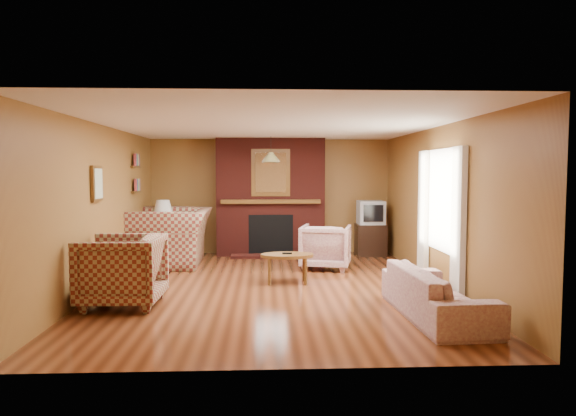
{
  "coord_description": "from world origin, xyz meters",
  "views": [
    {
      "loc": [
        -0.12,
        -7.59,
        1.71
      ],
      "look_at": [
        0.25,
        0.6,
        1.14
      ],
      "focal_mm": 32.0,
      "sensor_mm": 36.0,
      "label": 1
    }
  ],
  "objects_px": {
    "plaid_armchair": "(122,270)",
    "fireplace": "(271,198)",
    "floral_armchair": "(326,247)",
    "plaid_loveseat": "(172,237)",
    "crt_tv": "(371,212)",
    "floral_sofa": "(436,293)",
    "tv_stand": "(370,240)",
    "side_table": "(164,246)",
    "table_lamp": "(163,214)",
    "coffee_table": "(287,258)"
  },
  "relations": [
    {
      "from": "plaid_armchair",
      "to": "floral_armchair",
      "type": "distance_m",
      "value": 3.78
    },
    {
      "from": "plaid_loveseat",
      "to": "floral_armchair",
      "type": "height_order",
      "value": "plaid_loveseat"
    },
    {
      "from": "plaid_armchair",
      "to": "floral_armchair",
      "type": "xyz_separation_m",
      "value": [
        2.91,
        2.41,
        -0.06
      ]
    },
    {
      "from": "fireplace",
      "to": "floral_sofa",
      "type": "xyz_separation_m",
      "value": [
        1.9,
        -4.7,
        -0.89
      ]
    },
    {
      "from": "tv_stand",
      "to": "crt_tv",
      "type": "distance_m",
      "value": 0.56
    },
    {
      "from": "table_lamp",
      "to": "fireplace",
      "type": "bearing_deg",
      "value": 14.29
    },
    {
      "from": "side_table",
      "to": "crt_tv",
      "type": "distance_m",
      "value": 4.21
    },
    {
      "from": "table_lamp",
      "to": "tv_stand",
      "type": "bearing_deg",
      "value": 4.82
    },
    {
      "from": "side_table",
      "to": "plaid_loveseat",
      "type": "bearing_deg",
      "value": -64.21
    },
    {
      "from": "coffee_table",
      "to": "crt_tv",
      "type": "bearing_deg",
      "value": 54.31
    },
    {
      "from": "floral_sofa",
      "to": "coffee_table",
      "type": "xyz_separation_m",
      "value": [
        -1.68,
        1.97,
        0.1
      ]
    },
    {
      "from": "plaid_armchair",
      "to": "side_table",
      "type": "distance_m",
      "value": 3.48
    },
    {
      "from": "fireplace",
      "to": "floral_armchair",
      "type": "height_order",
      "value": "fireplace"
    },
    {
      "from": "fireplace",
      "to": "floral_armchair",
      "type": "relative_size",
      "value": 2.78
    },
    {
      "from": "coffee_table",
      "to": "side_table",
      "type": "height_order",
      "value": "side_table"
    },
    {
      "from": "fireplace",
      "to": "plaid_armchair",
      "type": "distance_m",
      "value": 4.52
    },
    {
      "from": "floral_armchair",
      "to": "coffee_table",
      "type": "height_order",
      "value": "floral_armchair"
    },
    {
      "from": "plaid_loveseat",
      "to": "plaid_armchair",
      "type": "relative_size",
      "value": 1.59
    },
    {
      "from": "plaid_armchair",
      "to": "tv_stand",
      "type": "xyz_separation_m",
      "value": [
        4.0,
        3.82,
        -0.13
      ]
    },
    {
      "from": "fireplace",
      "to": "plaid_loveseat",
      "type": "bearing_deg",
      "value": -150.37
    },
    {
      "from": "coffee_table",
      "to": "crt_tv",
      "type": "distance_m",
      "value": 3.17
    },
    {
      "from": "fireplace",
      "to": "plaid_armchair",
      "type": "bearing_deg",
      "value": -115.95
    },
    {
      "from": "table_lamp",
      "to": "tv_stand",
      "type": "height_order",
      "value": "table_lamp"
    },
    {
      "from": "floral_sofa",
      "to": "crt_tv",
      "type": "distance_m",
      "value": 4.56
    },
    {
      "from": "plaid_armchair",
      "to": "side_table",
      "type": "relative_size",
      "value": 1.82
    },
    {
      "from": "plaid_armchair",
      "to": "table_lamp",
      "type": "xyz_separation_m",
      "value": [
        -0.15,
        3.47,
        0.44
      ]
    },
    {
      "from": "tv_stand",
      "to": "coffee_table",
      "type": "bearing_deg",
      "value": -124.23
    },
    {
      "from": "crt_tv",
      "to": "table_lamp",
      "type": "bearing_deg",
      "value": -175.26
    },
    {
      "from": "tv_stand",
      "to": "crt_tv",
      "type": "relative_size",
      "value": 1.23
    },
    {
      "from": "tv_stand",
      "to": "floral_armchair",
      "type": "bearing_deg",
      "value": -126.26
    },
    {
      "from": "coffee_table",
      "to": "plaid_loveseat",
      "type": "bearing_deg",
      "value": 140.9
    },
    {
      "from": "floral_sofa",
      "to": "side_table",
      "type": "relative_size",
      "value": 3.58
    },
    {
      "from": "floral_sofa",
      "to": "table_lamp",
      "type": "relative_size",
      "value": 3.17
    },
    {
      "from": "floral_sofa",
      "to": "floral_armchair",
      "type": "bearing_deg",
      "value": 14.16
    },
    {
      "from": "crt_tv",
      "to": "plaid_armchair",
      "type": "bearing_deg",
      "value": -136.34
    },
    {
      "from": "fireplace",
      "to": "coffee_table",
      "type": "xyz_separation_m",
      "value": [
        0.22,
        -2.74,
        -0.79
      ]
    },
    {
      "from": "side_table",
      "to": "crt_tv",
      "type": "height_order",
      "value": "crt_tv"
    },
    {
      "from": "floral_sofa",
      "to": "table_lamp",
      "type": "distance_m",
      "value": 5.81
    },
    {
      "from": "fireplace",
      "to": "plaid_armchair",
      "type": "xyz_separation_m",
      "value": [
        -1.95,
        -4.01,
        -0.73
      ]
    },
    {
      "from": "plaid_armchair",
      "to": "side_table",
      "type": "xyz_separation_m",
      "value": [
        -0.15,
        3.47,
        -0.18
      ]
    },
    {
      "from": "coffee_table",
      "to": "side_table",
      "type": "xyz_separation_m",
      "value": [
        -2.32,
        2.2,
        -0.11
      ]
    },
    {
      "from": "coffee_table",
      "to": "table_lamp",
      "type": "relative_size",
      "value": 1.32
    },
    {
      "from": "fireplace",
      "to": "side_table",
      "type": "relative_size",
      "value": 4.37
    },
    {
      "from": "floral_armchair",
      "to": "coffee_table",
      "type": "distance_m",
      "value": 1.35
    },
    {
      "from": "table_lamp",
      "to": "crt_tv",
      "type": "distance_m",
      "value": 4.16
    },
    {
      "from": "plaid_loveseat",
      "to": "floral_armchair",
      "type": "relative_size",
      "value": 1.85
    },
    {
      "from": "plaid_loveseat",
      "to": "crt_tv",
      "type": "relative_size",
      "value": 3.04
    },
    {
      "from": "plaid_armchair",
      "to": "coffee_table",
      "type": "bearing_deg",
      "value": 121.09
    },
    {
      "from": "plaid_armchair",
      "to": "fireplace",
      "type": "bearing_deg",
      "value": 154.78
    },
    {
      "from": "crt_tv",
      "to": "coffee_table",
      "type": "bearing_deg",
      "value": -125.69
    }
  ]
}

